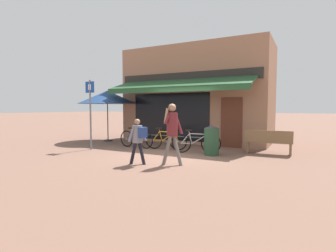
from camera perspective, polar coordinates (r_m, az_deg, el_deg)
name	(u,v)px	position (r m, az deg, el deg)	size (l,w,h in m)	color
ground_plane	(165,155)	(9.30, -0.62, -6.37)	(160.00, 160.00, 0.00)	brown
shop_front	(197,95)	(13.42, 6.40, 6.69)	(7.12, 4.57, 4.62)	#9E7056
bike_rack_rail	(167,138)	(10.51, -0.14, -2.58)	(3.26, 0.04, 0.57)	#47494F
bicycle_blue	(136,139)	(11.06, -6.98, -2.77)	(1.73, 0.52, 0.84)	black
bicycle_orange	(165,140)	(10.45, -0.57, -3.04)	(1.80, 0.52, 0.90)	black
bicycle_silver	(196,143)	(9.70, 6.10, -3.62)	(1.75, 0.67, 0.87)	black
pedestrian_adult	(172,127)	(7.60, 0.91, -0.19)	(0.63, 0.49, 1.80)	slate
pedestrian_child	(138,136)	(7.75, -6.53, -2.22)	(0.56, 0.43, 1.36)	black
litter_bin	(212,140)	(9.36, 9.45, -3.07)	(0.53, 0.53, 1.06)	#23472D
parking_sign	(90,108)	(10.87, -16.55, 3.84)	(0.44, 0.07, 2.77)	slate
cafe_parasol	(107,97)	(13.47, -13.06, 6.12)	(2.90, 2.90, 2.53)	#4C3D2D
park_bench	(269,141)	(10.08, 21.05, -3.17)	(1.62, 0.53, 0.87)	brown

